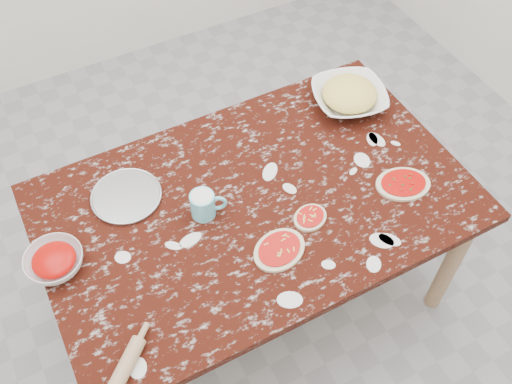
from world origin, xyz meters
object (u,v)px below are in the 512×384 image
at_px(sauce_bowl, 55,262).
at_px(flour_mug, 204,204).
at_px(worktable, 256,213).
at_px(rolling_pin, 121,375).
at_px(pizza_tray, 126,197).
at_px(cheese_bowl, 349,98).

height_order(sauce_bowl, flour_mug, flour_mug).
xyz_separation_m(worktable, flour_mug, (-0.20, 0.03, 0.14)).
height_order(flour_mug, rolling_pin, flour_mug).
relative_size(worktable, pizza_tray, 6.13).
bearing_deg(sauce_bowl, rolling_pin, -82.06).
height_order(cheese_bowl, flour_mug, flour_mug).
height_order(sauce_bowl, cheese_bowl, cheese_bowl).
relative_size(worktable, flour_mug, 12.11).
distance_m(worktable, cheese_bowl, 0.66).
distance_m(worktable, sauce_bowl, 0.75).
xyz_separation_m(pizza_tray, cheese_bowl, (1.02, 0.04, 0.03)).
bearing_deg(sauce_bowl, worktable, -5.10).
bearing_deg(pizza_tray, flour_mug, -41.72).
height_order(worktable, cheese_bowl, cheese_bowl).
xyz_separation_m(worktable, cheese_bowl, (0.59, 0.28, 0.12)).
distance_m(cheese_bowl, rolling_pin, 1.44).
height_order(pizza_tray, cheese_bowl, cheese_bowl).
distance_m(worktable, pizza_tray, 0.50).
bearing_deg(worktable, flour_mug, 170.05).
bearing_deg(rolling_pin, cheese_bowl, 28.42).
height_order(worktable, pizza_tray, pizza_tray).
height_order(pizza_tray, rolling_pin, rolling_pin).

